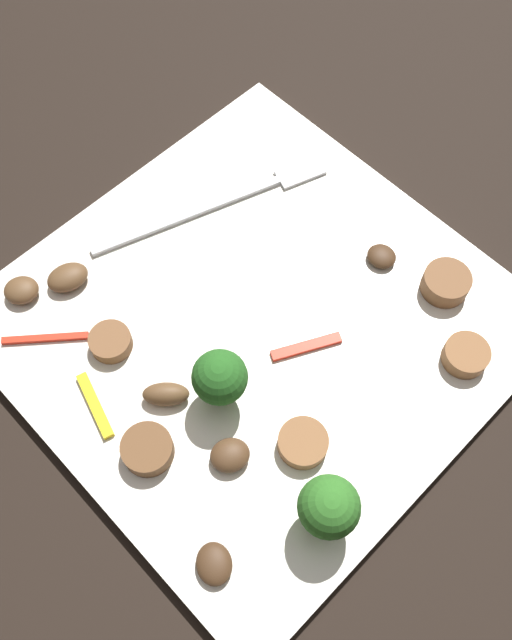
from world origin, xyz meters
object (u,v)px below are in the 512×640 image
Objects in this scene: mushroom_4 at (382,256)px; broccoli_floret_1 at (220,378)px; plate at (256,323)px; sausage_slice_4 at (303,443)px; mushroom_3 at (214,564)px; pepper_strip_0 at (95,405)px; mushroom_5 at (230,455)px; pepper_strip_1 at (45,338)px; sausage_slice_1 at (111,342)px; fork at (228,200)px; sausage_slice_2 at (148,449)px; sausage_slice_3 at (466,355)px; mushroom_1 at (161,389)px; sausage_slice_0 at (446,283)px; mushroom_2 at (68,277)px; pepper_strip_2 at (306,347)px; broccoli_floret_0 at (329,507)px; mushroom_0 at (21,290)px.

broccoli_floret_1 is at bearing 178.36° from mushroom_4.
plate is 9.78× the size of sausage_slice_4.
mushroom_3 is 0.12m from pepper_strip_0.
mushroom_5 is 0.43× the size of pepper_strip_1.
fork is at bearing 12.84° from sausage_slice_1.
mushroom_3 is at bearing -106.98° from sausage_slice_1.
plate is 0.11m from sausage_slice_2.
pepper_strip_1 is at bearing 132.71° from sausage_slice_3.
sausage_slice_4 is 0.13m from pepper_strip_0.
plate is 6.54× the size of pepper_strip_0.
pepper_strip_1 is at bearing 110.33° from mushroom_1.
mushroom_1 is (-0.04, 0.09, 0.00)m from sausage_slice_4.
pepper_strip_0 is 0.82× the size of pepper_strip_1.
pepper_strip_0 is at bearing -143.02° from sausage_slice_1.
plate is at bearing -3.66° from mushroom_1.
mushroom_4 is (0.09, -0.03, 0.01)m from plate.
sausage_slice_2 is (-0.22, 0.05, -0.00)m from sausage_slice_0.
sausage_slice_3 is at bearing -56.68° from mushroom_2.
mushroom_3 is at bearing -171.15° from sausage_slice_4.
mushroom_3 reaches higher than pepper_strip_2.
pepper_strip_2 is (0.06, -0.01, -0.03)m from broccoli_floret_1.
mushroom_1 is 0.10m from pepper_strip_2.
sausage_slice_1 is 1.35× the size of mushroom_4.
sausage_slice_0 is 0.10m from pepper_strip_2.
pepper_strip_0 is (-0.11, 0.03, 0.01)m from plate.
mushroom_1 is (-0.19, 0.08, -0.00)m from sausage_slice_0.
mushroom_2 is 1.38× the size of mushroom_4.
broccoli_floret_1 is 0.07m from pepper_strip_2.
mushroom_1 reaches higher than mushroom_4.
mushroom_4 is 0.21m from pepper_strip_0.
broccoli_floret_1 is at bearing -156.46° from plate.
sausage_slice_4 is at bearing -34.36° from mushroom_5.
sausage_slice_4 reaches higher than pepper_strip_0.
sausage_slice_1 is 0.94× the size of mushroom_1.
mushroom_2 is (-0.18, 0.18, -0.00)m from sausage_slice_0.
mushroom_3 reaches higher than plate.
sausage_slice_4 is 0.14m from mushroom_4.
mushroom_5 is (-0.01, 0.06, -0.02)m from broccoli_floret_0.
broccoli_floret_1 is at bearing -46.82° from mushroom_1.
mushroom_3 is at bearing 174.40° from sausage_slice_3.
sausage_slice_0 is 1.16× the size of sausage_slice_1.
sausage_slice_2 is (-0.06, 0.00, -0.02)m from broccoli_floret_1.
mushroom_2 is 0.21m from mushroom_4.
mushroom_0 is 0.12m from mushroom_1.
mushroom_4 is at bearing -1.64° from broccoli_floret_1.
mushroom_2 is (-0.07, 0.11, 0.01)m from plate.
sausage_slice_0 is 0.05m from sausage_slice_3.
fork is at bearing 32.08° from sausage_slice_2.
sausage_slice_0 is at bearing -22.42° from mushroom_1.
mushroom_1 is at bearing 154.25° from pepper_strip_2.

